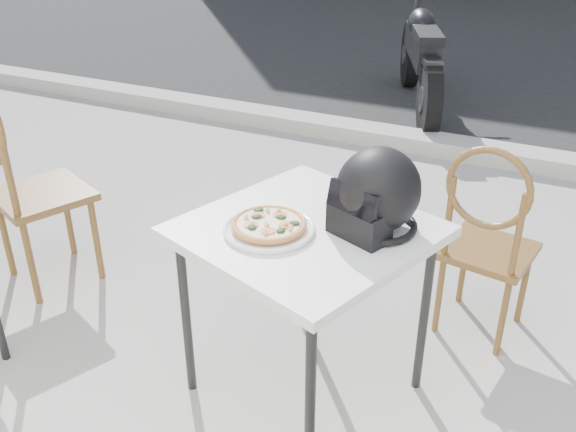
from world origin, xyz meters
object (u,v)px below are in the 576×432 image
at_px(plate, 269,229).
at_px(cafe_table_main, 306,243).
at_px(cafe_chair_side, 21,173).
at_px(motorcycle, 420,59).
at_px(pizza, 269,224).
at_px(cafe_chair_main, 487,234).
at_px(helmet, 376,195).

bearing_deg(plate, cafe_table_main, 39.82).
distance_m(cafe_table_main, cafe_chair_side, 1.53).
relative_size(plate, motorcycle, 0.20).
relative_size(cafe_table_main, motorcycle, 0.52).
bearing_deg(motorcycle, pizza, -104.99).
height_order(plate, motorcycle, motorcycle).
height_order(plate, cafe_chair_main, cafe_chair_main).
distance_m(cafe_table_main, helmet, 0.31).
bearing_deg(pizza, cafe_chair_side, 171.59).
bearing_deg(pizza, helmet, 28.62).
bearing_deg(cafe_table_main, helmet, 22.19).
xyz_separation_m(plate, motorcycle, (-0.45, 3.78, -0.31)).
height_order(helmet, cafe_chair_main, helmet).
xyz_separation_m(plate, pizza, (0.00, 0.00, 0.02)).
relative_size(cafe_table_main, cafe_chair_main, 1.06).
bearing_deg(cafe_chair_main, plate, 58.03).
distance_m(helmet, motorcycle, 3.71).
xyz_separation_m(pizza, helmet, (0.32, 0.18, 0.10)).
bearing_deg(helmet, motorcycle, 123.99).
relative_size(plate, cafe_chair_main, 0.42).
distance_m(plate, motorcycle, 3.82).
relative_size(helmet, motorcycle, 0.20).
relative_size(plate, pizza, 1.35).
bearing_deg(motorcycle, cafe_chair_side, -127.02).
bearing_deg(cafe_chair_side, helmet, -157.80).
bearing_deg(plate, cafe_chair_side, 171.58).
height_order(cafe_table_main, motorcycle, motorcycle).
relative_size(plate, helmet, 1.00).
distance_m(cafe_table_main, motorcycle, 3.74).
height_order(pizza, cafe_chair_side, cafe_chair_side).
bearing_deg(helmet, pizza, -129.59).
bearing_deg(cafe_chair_main, pizza, 58.03).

